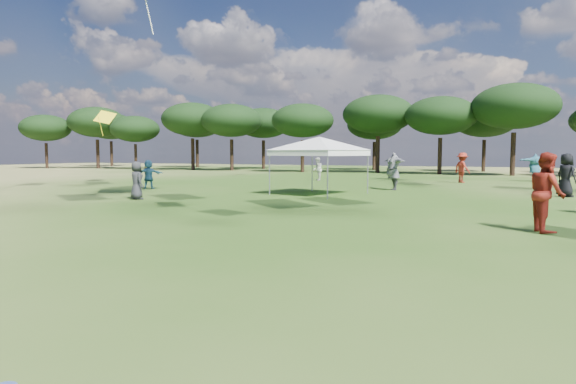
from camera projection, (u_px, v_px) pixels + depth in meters
name	position (u px, v px, depth m)	size (l,w,h in m)	color
tree_line	(503.00, 113.00, 42.65)	(108.78, 17.63, 7.77)	black
tent_left	(319.00, 140.00, 21.65)	(6.53, 6.53, 2.91)	gray
festival_crowd	(467.00, 173.00, 23.49)	(30.43, 24.14, 1.93)	#525458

